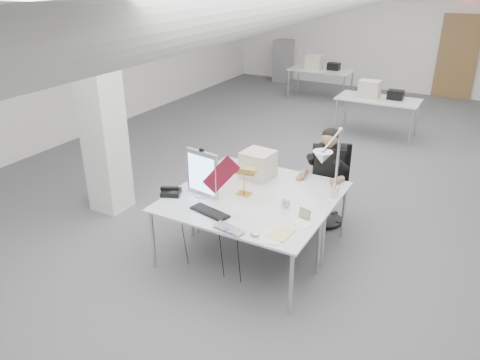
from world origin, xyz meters
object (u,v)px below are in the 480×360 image
object	(u,v)px
laptop	(226,231)
architect_lamp	(330,170)
seated_person	(328,162)
desk_main	(235,213)
desk_phone	(171,192)
monitor	(202,173)
bankers_lamp	(244,181)
office_chair	(327,185)
beige_monitor	(258,165)

from	to	relation	value
laptop	architect_lamp	world-z (taller)	architect_lamp
seated_person	laptop	size ratio (longest dim) A/B	2.44
desk_main	desk_phone	world-z (taller)	desk_phone
laptop	desk_phone	bearing A→B (deg)	166.22
monitor	bankers_lamp	xyz separation A→B (m)	(0.41, 0.24, -0.09)
office_chair	beige_monitor	size ratio (longest dim) A/B	3.07
desk_main	beige_monitor	world-z (taller)	beige_monitor
desk_phone	beige_monitor	world-z (taller)	beige_monitor
monitor	office_chair	bearing A→B (deg)	61.07
desk_main	bankers_lamp	distance (m)	0.47
bankers_lamp	desk_main	bearing A→B (deg)	-81.18
office_chair	desk_phone	world-z (taller)	office_chair
office_chair	bankers_lamp	bearing A→B (deg)	-141.16
desk_main	bankers_lamp	world-z (taller)	bankers_lamp
monitor	beige_monitor	bearing A→B (deg)	74.10
laptop	desk_phone	distance (m)	1.07
desk_main	office_chair	xyz separation A→B (m)	(0.52, 1.55, -0.18)
seated_person	office_chair	bearing A→B (deg)	68.00
laptop	office_chair	bearing A→B (deg)	88.23
bankers_lamp	architect_lamp	xyz separation A→B (m)	(0.93, 0.21, 0.25)
office_chair	desk_phone	distance (m)	2.07
bankers_lamp	architect_lamp	bearing A→B (deg)	6.51
desk_phone	architect_lamp	distance (m)	1.82
laptop	desk_phone	size ratio (longest dim) A/B	1.57
monitor	desk_phone	size ratio (longest dim) A/B	2.49
office_chair	desk_phone	size ratio (longest dim) A/B	5.16
desk_main	beige_monitor	bearing A→B (deg)	101.48
beige_monitor	architect_lamp	world-z (taller)	architect_lamp
office_chair	monitor	xyz separation A→B (m)	(-1.04, -1.37, 0.47)
seated_person	bankers_lamp	size ratio (longest dim) A/B	2.36
bankers_lamp	beige_monitor	bearing A→B (deg)	92.34
laptop	bankers_lamp	xyz separation A→B (m)	(-0.24, 0.83, 0.16)
seated_person	bankers_lamp	distance (m)	1.25
office_chair	monitor	world-z (taller)	monitor
seated_person	architect_lamp	distance (m)	0.96
desk_main	office_chair	world-z (taller)	office_chair
desk_main	seated_person	xyz separation A→B (m)	(0.52, 1.50, 0.16)
monitor	bankers_lamp	world-z (taller)	monitor
bankers_lamp	beige_monitor	world-z (taller)	bankers_lamp
monitor	architect_lamp	world-z (taller)	architect_lamp
bankers_lamp	office_chair	bearing A→B (deg)	54.69
office_chair	monitor	size ratio (longest dim) A/B	2.07
desk_phone	seated_person	bearing A→B (deg)	23.56
desk_main	seated_person	size ratio (longest dim) A/B	2.18
architect_lamp	monitor	bearing A→B (deg)	-161.28
seated_person	monitor	bearing A→B (deg)	-150.28
desk_phone	architect_lamp	world-z (taller)	architect_lamp
bankers_lamp	monitor	bearing A→B (deg)	-156.01
laptop	beige_monitor	bearing A→B (deg)	112.84
desk_main	desk_phone	bearing A→B (deg)	179.21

